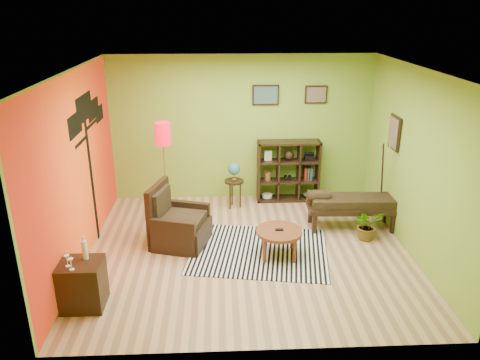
{
  "coord_description": "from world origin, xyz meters",
  "views": [
    {
      "loc": [
        -0.44,
        -6.47,
        3.65
      ],
      "look_at": [
        -0.12,
        0.39,
        1.05
      ],
      "focal_mm": 35.0,
      "sensor_mm": 36.0,
      "label": 1
    }
  ],
  "objects_px": {
    "side_cabinet": "(83,284)",
    "potted_plant": "(367,228)",
    "globe_table": "(234,174)",
    "armchair": "(177,226)",
    "cube_shelf": "(289,171)",
    "bench": "(350,204)",
    "floor_lamp": "(163,143)",
    "coffee_table": "(279,234)"
  },
  "relations": [
    {
      "from": "coffee_table",
      "to": "armchair",
      "type": "distance_m",
      "value": 1.66
    },
    {
      "from": "cube_shelf",
      "to": "armchair",
      "type": "bearing_deg",
      "value": -140.13
    },
    {
      "from": "bench",
      "to": "coffee_table",
      "type": "bearing_deg",
      "value": -145.63
    },
    {
      "from": "side_cabinet",
      "to": "globe_table",
      "type": "distance_m",
      "value": 3.66
    },
    {
      "from": "side_cabinet",
      "to": "cube_shelf",
      "type": "height_order",
      "value": "cube_shelf"
    },
    {
      "from": "floor_lamp",
      "to": "cube_shelf",
      "type": "distance_m",
      "value": 2.62
    },
    {
      "from": "armchair",
      "to": "cube_shelf",
      "type": "relative_size",
      "value": 0.84
    },
    {
      "from": "globe_table",
      "to": "potted_plant",
      "type": "height_order",
      "value": "globe_table"
    },
    {
      "from": "cube_shelf",
      "to": "potted_plant",
      "type": "bearing_deg",
      "value": -58.27
    },
    {
      "from": "coffee_table",
      "to": "floor_lamp",
      "type": "bearing_deg",
      "value": 145.72
    },
    {
      "from": "armchair",
      "to": "cube_shelf",
      "type": "distance_m",
      "value": 2.68
    },
    {
      "from": "coffee_table",
      "to": "potted_plant",
      "type": "bearing_deg",
      "value": 17.36
    },
    {
      "from": "floor_lamp",
      "to": "bench",
      "type": "xyz_separation_m",
      "value": [
        3.15,
        -0.33,
        -1.03
      ]
    },
    {
      "from": "globe_table",
      "to": "bench",
      "type": "distance_m",
      "value": 2.18
    },
    {
      "from": "side_cabinet",
      "to": "globe_table",
      "type": "relative_size",
      "value": 1.06
    },
    {
      "from": "armchair",
      "to": "coffee_table",
      "type": "bearing_deg",
      "value": -16.74
    },
    {
      "from": "coffee_table",
      "to": "bench",
      "type": "distance_m",
      "value": 1.61
    },
    {
      "from": "coffee_table",
      "to": "potted_plant",
      "type": "relative_size",
      "value": 1.35
    },
    {
      "from": "globe_table",
      "to": "cube_shelf",
      "type": "height_order",
      "value": "cube_shelf"
    },
    {
      "from": "globe_table",
      "to": "cube_shelf",
      "type": "distance_m",
      "value": 1.13
    },
    {
      "from": "armchair",
      "to": "floor_lamp",
      "type": "distance_m",
      "value": 1.42
    },
    {
      "from": "side_cabinet",
      "to": "potted_plant",
      "type": "bearing_deg",
      "value": 21.27
    },
    {
      "from": "globe_table",
      "to": "cube_shelf",
      "type": "xyz_separation_m",
      "value": [
        1.08,
        0.32,
        -0.07
      ]
    },
    {
      "from": "globe_table",
      "to": "bench",
      "type": "relative_size",
      "value": 0.57
    },
    {
      "from": "globe_table",
      "to": "armchair",
      "type": "bearing_deg",
      "value": -124.8
    },
    {
      "from": "coffee_table",
      "to": "cube_shelf",
      "type": "xyz_separation_m",
      "value": [
        0.46,
        2.19,
        0.23
      ]
    },
    {
      "from": "armchair",
      "to": "side_cabinet",
      "type": "height_order",
      "value": "armchair"
    },
    {
      "from": "armchair",
      "to": "cube_shelf",
      "type": "xyz_separation_m",
      "value": [
        2.05,
        1.71,
        0.3
      ]
    },
    {
      "from": "side_cabinet",
      "to": "cube_shelf",
      "type": "distance_m",
      "value": 4.57
    },
    {
      "from": "globe_table",
      "to": "potted_plant",
      "type": "distance_m",
      "value": 2.6
    },
    {
      "from": "floor_lamp",
      "to": "bench",
      "type": "distance_m",
      "value": 3.33
    },
    {
      "from": "coffee_table",
      "to": "side_cabinet",
      "type": "xyz_separation_m",
      "value": [
        -2.65,
        -1.15,
        -0.05
      ]
    },
    {
      "from": "potted_plant",
      "to": "side_cabinet",
      "type": "bearing_deg",
      "value": -158.73
    },
    {
      "from": "armchair",
      "to": "potted_plant",
      "type": "xyz_separation_m",
      "value": [
        3.11,
        -0.0,
        -0.1
      ]
    },
    {
      "from": "bench",
      "to": "armchair",
      "type": "bearing_deg",
      "value": -171.61
    },
    {
      "from": "cube_shelf",
      "to": "floor_lamp",
      "type": "bearing_deg",
      "value": -157.49
    },
    {
      "from": "floor_lamp",
      "to": "globe_table",
      "type": "height_order",
      "value": "floor_lamp"
    },
    {
      "from": "side_cabinet",
      "to": "bench",
      "type": "bearing_deg",
      "value": 27.33
    },
    {
      "from": "potted_plant",
      "to": "floor_lamp",
      "type": "bearing_deg",
      "value": 167.08
    },
    {
      "from": "coffee_table",
      "to": "armchair",
      "type": "height_order",
      "value": "armchair"
    },
    {
      "from": "bench",
      "to": "potted_plant",
      "type": "bearing_deg",
      "value": -65.74
    },
    {
      "from": "side_cabinet",
      "to": "cube_shelf",
      "type": "bearing_deg",
      "value": 46.98
    }
  ]
}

